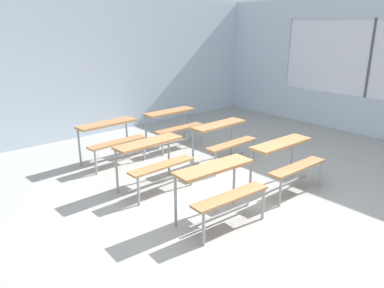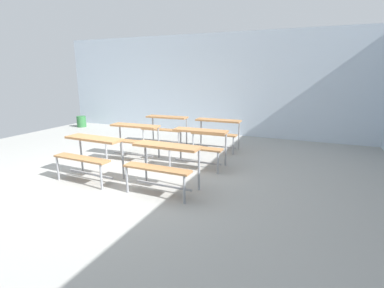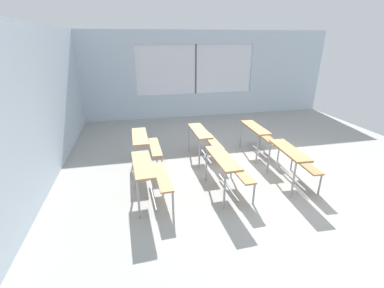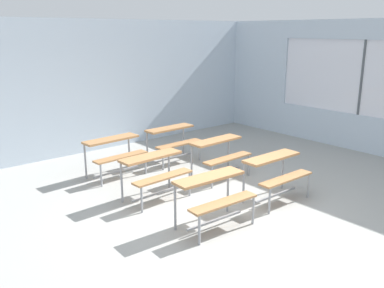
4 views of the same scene
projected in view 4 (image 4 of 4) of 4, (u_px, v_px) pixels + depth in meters
name	position (u px, v px, depth m)	size (l,w,h in m)	color
ground	(217.00, 217.00, 6.31)	(10.00, 9.00, 0.05)	#9E9E99
wall_back	(80.00, 88.00, 9.21)	(10.00, 0.12, 3.00)	silver
desk_bench_r0c0	(214.00, 190.00, 5.81)	(1.13, 0.64, 0.74)	#A87547
desk_bench_r0c1	(276.00, 168.00, 6.73)	(1.11, 0.61, 0.74)	#A87547
desk_bench_r1c0	(155.00, 167.00, 6.79)	(1.12, 0.63, 0.74)	#A87547
desk_bench_r1c1	(220.00, 150.00, 7.77)	(1.11, 0.62, 0.74)	#A87547
desk_bench_r2c0	(115.00, 148.00, 7.86)	(1.13, 0.65, 0.74)	#A87547
desk_bench_r2c1	(173.00, 136.00, 8.74)	(1.11, 0.61, 0.74)	#A87547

